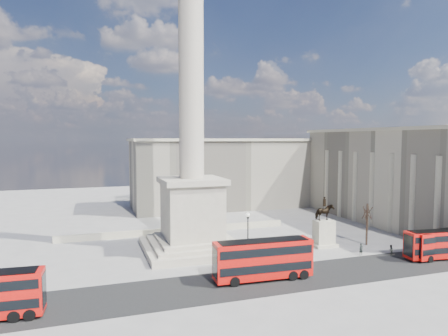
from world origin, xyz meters
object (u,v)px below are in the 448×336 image
nelsons_column (192,164)px  red_bus_d (440,244)px  pedestrian_standing (391,250)px  red_bus_b (264,259)px  red_bus_c (442,243)px  pedestrian_walking (361,249)px  victorian_lamp (248,232)px  equestrian_statue (324,229)px  pedestrian_crossing (288,255)px

nelsons_column → red_bus_d: nelsons_column is taller
pedestrian_standing → red_bus_b: bearing=-29.7°
red_bus_d → red_bus_c: bearing=38.5°
pedestrian_walking → red_bus_c: bearing=-24.6°
victorian_lamp → pedestrian_walking: (15.85, -3.79, -2.90)m
victorian_lamp → equestrian_statue: size_ratio=0.83×
equestrian_statue → pedestrian_standing: (6.35, -7.24, -1.89)m
nelsons_column → red_bus_c: size_ratio=5.11×
victorian_lamp → pedestrian_standing: bearing=-14.6°
red_bus_c → victorian_lamp: 27.00m
red_bus_b → pedestrian_crossing: red_bus_b is taller
nelsons_column → equestrian_statue: nelsons_column is taller
equestrian_statue → pedestrian_crossing: bearing=-149.3°
red_bus_c → pedestrian_walking: 10.86m
pedestrian_walking → red_bus_b: bearing=-164.4°
red_bus_b → pedestrian_standing: bearing=11.4°
red_bus_b → pedestrian_standing: 21.52m
red_bus_b → red_bus_c: (27.00, -0.04, -0.43)m
red_bus_b → victorian_lamp: 8.57m
red_bus_d → equestrian_statue: 15.85m
red_bus_c → equestrian_statue: 16.04m
pedestrian_crossing → pedestrian_standing: bearing=-120.9°
victorian_lamp → equestrian_statue: bearing=8.7°
victorian_lamp → pedestrian_walking: victorian_lamp is taller
victorian_lamp → pedestrian_standing: 20.69m
pedestrian_walking → nelsons_column: bearing=156.2°
pedestrian_standing → pedestrian_crossing: bearing=-45.2°
red_bus_c → pedestrian_crossing: size_ratio=5.23×
nelsons_column → victorian_lamp: size_ratio=7.80×
equestrian_statue → pedestrian_walking: bearing=-67.8°
victorian_lamp → pedestrian_crossing: bearing=-36.8°
pedestrian_crossing → nelsons_column: bearing=24.1°
red_bus_d → pedestrian_walking: 10.51m
victorian_lamp → nelsons_column: bearing=135.0°
red_bus_c → pedestrian_walking: red_bus_c is taller
nelsons_column → pedestrian_crossing: 18.76m
red_bus_b → pedestrian_standing: red_bus_b is taller
nelsons_column → red_bus_c: nelsons_column is taller
pedestrian_walking → pedestrian_standing: size_ratio=1.13×
victorian_lamp → pedestrian_crossing: 6.20m
nelsons_column → red_bus_b: nelsons_column is taller
red_bus_d → victorian_lamp: victorian_lamp is taller
equestrian_statue → pedestrian_standing: bearing=-48.7°
red_bus_b → equestrian_statue: bearing=37.9°
pedestrian_standing → equestrian_statue: bearing=-87.0°
pedestrian_walking → pedestrian_standing: pedestrian_walking is taller
pedestrian_walking → pedestrian_crossing: bearing=178.3°
red_bus_c → red_bus_d: 0.67m
red_bus_b → pedestrian_walking: red_bus_b is taller
red_bus_c → pedestrian_standing: 6.76m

